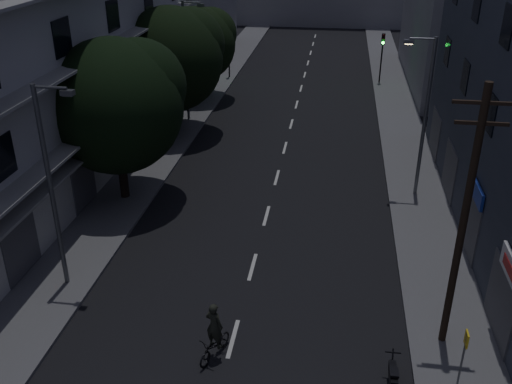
% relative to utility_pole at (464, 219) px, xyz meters
% --- Properties ---
extents(ground, '(160.00, 160.00, 0.00)m').
position_rel_utility_pole_xyz_m(ground, '(-7.13, 17.65, -4.87)').
color(ground, black).
rests_on(ground, ground).
extents(sidewalk_left, '(3.00, 90.00, 0.15)m').
position_rel_utility_pole_xyz_m(sidewalk_left, '(-14.63, 17.65, -4.79)').
color(sidewalk_left, '#565659').
rests_on(sidewalk_left, ground).
extents(sidewalk_right, '(3.00, 90.00, 0.15)m').
position_rel_utility_pole_xyz_m(sidewalk_right, '(0.37, 17.65, -4.79)').
color(sidewalk_right, '#565659').
rests_on(sidewalk_right, ground).
extents(lane_markings, '(0.15, 60.50, 0.01)m').
position_rel_utility_pole_xyz_m(lane_markings, '(-7.13, 23.90, -4.86)').
color(lane_markings, beige).
rests_on(lane_markings, ground).
extents(building_left, '(7.00, 36.00, 14.00)m').
position_rel_utility_pole_xyz_m(building_left, '(-19.11, 10.65, 2.13)').
color(building_left, '#B1B0AB').
rests_on(building_left, ground).
extents(building_far_right, '(6.00, 20.00, 13.00)m').
position_rel_utility_pole_xyz_m(building_far_right, '(4.87, 34.65, 1.63)').
color(building_far_right, slate).
rests_on(building_far_right, ground).
extents(tree_near, '(6.54, 6.54, 8.07)m').
position_rel_utility_pole_xyz_m(tree_near, '(-14.50, 8.99, 0.33)').
color(tree_near, black).
rests_on(tree_near, sidewalk_left).
extents(tree_mid, '(6.57, 6.57, 8.09)m').
position_rel_utility_pole_xyz_m(tree_mid, '(-14.54, 18.70, 0.34)').
color(tree_mid, black).
rests_on(tree_mid, sidewalk_left).
extents(tree_far, '(5.60, 5.60, 6.93)m').
position_rel_utility_pole_xyz_m(tree_far, '(-14.67, 26.50, -0.38)').
color(tree_far, black).
rests_on(tree_far, sidewalk_left).
extents(traffic_signal_far_right, '(0.28, 0.37, 4.10)m').
position_rel_utility_pole_xyz_m(traffic_signal_far_right, '(-0.61, 32.94, -1.77)').
color(traffic_signal_far_right, black).
rests_on(traffic_signal_far_right, sidewalk_right).
extents(traffic_signal_far_left, '(0.28, 0.37, 4.10)m').
position_rel_utility_pole_xyz_m(traffic_signal_far_left, '(-13.66, 32.84, -1.77)').
color(traffic_signal_far_left, black).
rests_on(traffic_signal_far_left, sidewalk_left).
extents(street_lamp_left_near, '(1.51, 0.25, 8.00)m').
position_rel_utility_pole_xyz_m(street_lamp_left_near, '(-14.09, 1.34, -0.27)').
color(street_lamp_left_near, '#54575B').
rests_on(street_lamp_left_near, sidewalk_left).
extents(street_lamp_right, '(1.51, 0.25, 8.00)m').
position_rel_utility_pole_xyz_m(street_lamp_right, '(0.13, 11.49, -0.27)').
color(street_lamp_right, slate).
rests_on(street_lamp_right, sidewalk_right).
extents(street_lamp_left_far, '(1.51, 0.25, 8.00)m').
position_rel_utility_pole_xyz_m(street_lamp_left_far, '(-14.26, 21.29, -0.27)').
color(street_lamp_left_far, '#55595D').
rests_on(street_lamp_left_far, sidewalk_left).
extents(utility_pole, '(1.80, 0.24, 9.00)m').
position_rel_utility_pole_xyz_m(utility_pole, '(0.00, 0.00, 0.00)').
color(utility_pole, black).
rests_on(utility_pole, sidewalk_right).
extents(bus_stop_sign, '(0.06, 0.35, 2.52)m').
position_rel_utility_pole_xyz_m(bus_stop_sign, '(-0.02, -2.70, -2.98)').
color(bus_stop_sign, '#595B60').
rests_on(bus_stop_sign, sidewalk_right).
extents(motorcycle, '(0.49, 1.70, 1.09)m').
position_rel_utility_pole_xyz_m(motorcycle, '(-1.84, -2.40, -4.44)').
color(motorcycle, black).
rests_on(motorcycle, ground).
extents(cyclist, '(1.18, 1.79, 2.15)m').
position_rel_utility_pole_xyz_m(cyclist, '(-7.55, -1.80, -4.14)').
color(cyclist, black).
rests_on(cyclist, ground).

